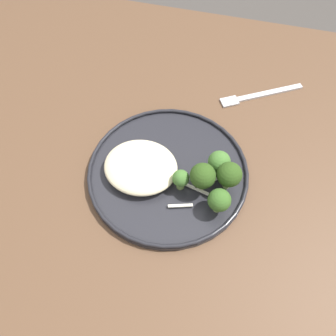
% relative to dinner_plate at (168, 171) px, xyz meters
% --- Properties ---
extents(ground, '(6.00, 6.00, 0.00)m').
position_rel_dinner_plate_xyz_m(ground, '(0.02, 0.01, -0.75)').
color(ground, '#47423D').
extents(wooden_dining_table, '(1.40, 1.00, 0.74)m').
position_rel_dinner_plate_xyz_m(wooden_dining_table, '(0.02, 0.01, -0.09)').
color(wooden_dining_table, brown).
rests_on(wooden_dining_table, ground).
extents(dinner_plate, '(0.29, 0.29, 0.02)m').
position_rel_dinner_plate_xyz_m(dinner_plate, '(0.00, 0.00, 0.00)').
color(dinner_plate, '#232328').
rests_on(dinner_plate, wooden_dining_table).
extents(noodle_bed, '(0.13, 0.12, 0.03)m').
position_rel_dinner_plate_xyz_m(noodle_bed, '(-0.05, -0.01, 0.02)').
color(noodle_bed, beige).
rests_on(noodle_bed, dinner_plate).
extents(seared_scallop_front_small, '(0.03, 0.03, 0.01)m').
position_rel_dinner_plate_xyz_m(seared_scallop_front_small, '(-0.04, 0.01, 0.01)').
color(seared_scallop_front_small, '#DBB77A').
rests_on(seared_scallop_front_small, dinner_plate).
extents(seared_scallop_tilted_round, '(0.03, 0.03, 0.02)m').
position_rel_dinner_plate_xyz_m(seared_scallop_tilted_round, '(-0.01, -0.01, 0.01)').
color(seared_scallop_tilted_round, '#E5C689').
rests_on(seared_scallop_tilted_round, dinner_plate).
extents(seared_scallop_rear_pale, '(0.03, 0.03, 0.01)m').
position_rel_dinner_plate_xyz_m(seared_scallop_rear_pale, '(-0.04, -0.03, 0.01)').
color(seared_scallop_rear_pale, '#DBB77A').
rests_on(seared_scallop_rear_pale, dinner_plate).
extents(seared_scallop_left_edge, '(0.04, 0.04, 0.01)m').
position_rel_dinner_plate_xyz_m(seared_scallop_left_edge, '(-0.08, 0.00, 0.01)').
color(seared_scallop_left_edge, '#E5C689').
rests_on(seared_scallop_left_edge, dinner_plate).
extents(seared_scallop_on_noodles, '(0.04, 0.04, 0.02)m').
position_rel_dinner_plate_xyz_m(seared_scallop_on_noodles, '(-0.08, -0.02, 0.01)').
color(seared_scallop_on_noodles, '#DBB77A').
rests_on(seared_scallop_on_noodles, dinner_plate).
extents(seared_scallop_large_seared, '(0.03, 0.03, 0.02)m').
position_rel_dinner_plate_xyz_m(seared_scallop_large_seared, '(-0.04, -0.01, 0.01)').
color(seared_scallop_large_seared, beige).
rests_on(seared_scallop_large_seared, dinner_plate).
extents(seared_scallop_half_hidden, '(0.03, 0.03, 0.01)m').
position_rel_dinner_plate_xyz_m(seared_scallop_half_hidden, '(-0.06, -0.04, 0.01)').
color(seared_scallop_half_hidden, beige).
rests_on(seared_scallop_half_hidden, dinner_plate).
extents(broccoli_floret_small_sprig, '(0.04, 0.04, 0.06)m').
position_rel_dinner_plate_xyz_m(broccoli_floret_small_sprig, '(0.11, -0.01, 0.04)').
color(broccoli_floret_small_sprig, '#7A994C').
rests_on(broccoli_floret_small_sprig, dinner_plate).
extents(broccoli_floret_front_edge, '(0.04, 0.04, 0.06)m').
position_rel_dinner_plate_xyz_m(broccoli_floret_front_edge, '(0.09, 0.02, 0.04)').
color(broccoli_floret_front_edge, '#7A994C').
rests_on(broccoli_floret_front_edge, dinner_plate).
extents(broccoli_floret_center_pile, '(0.04, 0.04, 0.06)m').
position_rel_dinner_plate_xyz_m(broccoli_floret_center_pile, '(0.06, -0.02, 0.04)').
color(broccoli_floret_center_pile, '#89A356').
rests_on(broccoli_floret_center_pile, dinner_plate).
extents(broccoli_floret_near_rim, '(0.04, 0.04, 0.05)m').
position_rel_dinner_plate_xyz_m(broccoli_floret_near_rim, '(0.10, -0.05, 0.03)').
color(broccoli_floret_near_rim, '#89A356').
rests_on(broccoli_floret_near_rim, dinner_plate).
extents(broccoli_floret_left_leaning, '(0.03, 0.03, 0.04)m').
position_rel_dinner_plate_xyz_m(broccoli_floret_left_leaning, '(0.03, -0.03, 0.03)').
color(broccoli_floret_left_leaning, '#7A994C').
rests_on(broccoli_floret_left_leaning, dinner_plate).
extents(onion_sliver_pale_crescent, '(0.05, 0.01, 0.00)m').
position_rel_dinner_plate_xyz_m(onion_sliver_pale_crescent, '(0.01, -0.00, 0.01)').
color(onion_sliver_pale_crescent, silver).
rests_on(onion_sliver_pale_crescent, dinner_plate).
extents(onion_sliver_long_sliver, '(0.04, 0.04, 0.00)m').
position_rel_dinner_plate_xyz_m(onion_sliver_long_sliver, '(0.07, -0.01, 0.01)').
color(onion_sliver_long_sliver, silver).
rests_on(onion_sliver_long_sliver, dinner_plate).
extents(onion_sliver_short_strip, '(0.06, 0.02, 0.00)m').
position_rel_dinner_plate_xyz_m(onion_sliver_short_strip, '(0.05, -0.02, 0.01)').
color(onion_sliver_short_strip, silver).
rests_on(onion_sliver_short_strip, dinner_plate).
extents(onion_sliver_curled_piece, '(0.04, 0.02, 0.00)m').
position_rel_dinner_plate_xyz_m(onion_sliver_curled_piece, '(0.04, -0.06, 0.01)').
color(onion_sliver_curled_piece, silver).
rests_on(onion_sliver_curled_piece, dinner_plate).
extents(dinner_fork, '(0.17, 0.11, 0.00)m').
position_rel_dinner_plate_xyz_m(dinner_fork, '(0.14, 0.24, -0.01)').
color(dinner_fork, silver).
rests_on(dinner_fork, wooden_dining_table).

